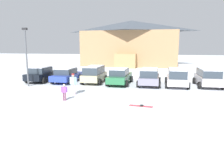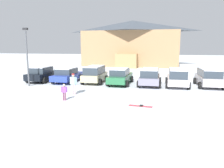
# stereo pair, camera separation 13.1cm
# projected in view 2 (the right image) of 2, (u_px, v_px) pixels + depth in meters

# --- Properties ---
(ground) EXTENTS (160.00, 160.00, 0.00)m
(ground) POSITION_uv_depth(u_px,v_px,m) (89.00, 124.00, 10.82)
(ground) COLOR silver
(ski_lodge) EXTENTS (18.14, 12.00, 8.40)m
(ski_lodge) POSITION_uv_depth(u_px,v_px,m) (132.00, 43.00, 41.70)
(ski_lodge) COLOR #A17B53
(ski_lodge) RESTS_ON ground
(parked_black_sedan) EXTENTS (2.20, 4.30, 1.59)m
(parked_black_sedan) POSITION_uv_depth(u_px,v_px,m) (42.00, 74.00, 23.32)
(parked_black_sedan) COLOR black
(parked_black_sedan) RESTS_ON ground
(parked_blue_hatchback) EXTENTS (2.27, 4.47, 1.50)m
(parked_blue_hatchback) POSITION_uv_depth(u_px,v_px,m) (67.00, 75.00, 22.88)
(parked_blue_hatchback) COLOR #2940A6
(parked_blue_hatchback) RESTS_ON ground
(parked_beige_suv) EXTENTS (2.09, 4.03, 1.74)m
(parked_beige_suv) POSITION_uv_depth(u_px,v_px,m) (95.00, 74.00, 22.35)
(parked_beige_suv) COLOR tan
(parked_beige_suv) RESTS_ON ground
(parked_green_coupe) EXTENTS (2.23, 4.64, 1.58)m
(parked_green_coupe) POSITION_uv_depth(u_px,v_px,m) (120.00, 76.00, 21.61)
(parked_green_coupe) COLOR #286C41
(parked_green_coupe) RESTS_ON ground
(parked_grey_wagon) EXTENTS (2.20, 4.18, 1.63)m
(parked_grey_wagon) POSITION_uv_depth(u_px,v_px,m) (150.00, 76.00, 20.92)
(parked_grey_wagon) COLOR gray
(parked_grey_wagon) RESTS_ON ground
(parked_white_suv) EXTENTS (2.21, 4.37, 1.66)m
(parked_white_suv) POSITION_uv_depth(u_px,v_px,m) (177.00, 77.00, 20.48)
(parked_white_suv) COLOR white
(parked_white_suv) RESTS_ON ground
(parked_silver_wagon) EXTENTS (2.21, 4.27, 1.68)m
(parked_silver_wagon) POSITION_uv_depth(u_px,v_px,m) (209.00, 77.00, 20.27)
(parked_silver_wagon) COLOR #C0BABE
(parked_silver_wagon) RESTS_ON ground
(skier_adult_in_blue_parka) EXTENTS (0.61, 0.32, 1.67)m
(skier_adult_in_blue_parka) POSITION_uv_depth(u_px,v_px,m) (73.00, 83.00, 16.99)
(skier_adult_in_blue_parka) COLOR beige
(skier_adult_in_blue_parka) RESTS_ON ground
(skier_child_in_purple_jacket) EXTENTS (0.41, 0.26, 1.16)m
(skier_child_in_purple_jacket) POSITION_uv_depth(u_px,v_px,m) (64.00, 91.00, 15.25)
(skier_child_in_purple_jacket) COLOR #733B56
(skier_child_in_purple_jacket) RESTS_ON ground
(pair_of_skis) EXTENTS (1.54, 0.47, 0.08)m
(pair_of_skis) POSITION_uv_depth(u_px,v_px,m) (141.00, 106.00, 13.88)
(pair_of_skis) COLOR red
(pair_of_skis) RESTS_ON ground
(lamp_post) EXTENTS (0.44, 0.24, 5.39)m
(lamp_post) POSITION_uv_depth(u_px,v_px,m) (27.00, 54.00, 20.21)
(lamp_post) COLOR #515459
(lamp_post) RESTS_ON ground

